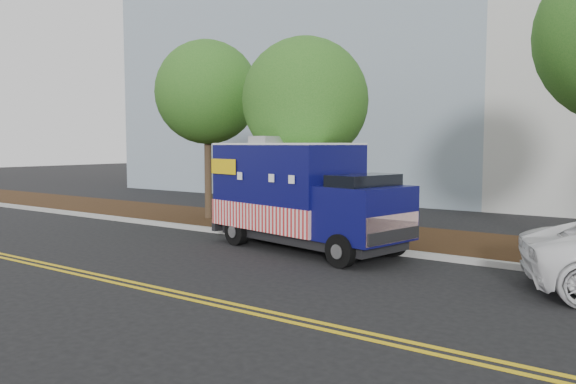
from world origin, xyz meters
The scene contains 9 objects.
ground centered at (0.00, 0.00, 0.00)m, with size 120.00×120.00×0.00m, color black.
curb centered at (0.00, 1.40, 0.07)m, with size 120.00×0.18×0.15m, color #9E9E99.
mulch_strip centered at (0.00, 3.50, 0.07)m, with size 120.00×4.00×0.15m, color black.
centerline_near centered at (0.00, -4.45, 0.01)m, with size 120.00×0.10×0.01m, color gold.
centerline_far centered at (0.00, -4.70, 0.01)m, with size 120.00×0.10×0.01m, color gold.
tree_a centered at (-5.30, 3.10, 4.71)m, with size 3.74×3.74×6.60m.
tree_b centered at (-0.76, 2.66, 4.19)m, with size 3.90×3.90×6.15m.
sign_post centered at (-1.98, 1.76, 1.20)m, with size 0.06×0.06×2.40m, color #473828.
food_truck centered at (0.35, 0.71, 1.40)m, with size 6.17×3.31×3.09m.
Camera 1 is at (8.91, -11.92, 2.86)m, focal length 35.00 mm.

